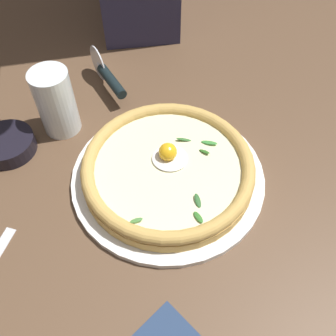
# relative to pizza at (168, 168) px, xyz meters

# --- Properties ---
(ground_plane) EXTENTS (2.40, 2.40, 0.03)m
(ground_plane) POSITION_rel_pizza_xyz_m (0.04, -0.04, -0.05)
(ground_plane) COLOR brown
(ground_plane) RESTS_ON ground
(pizza_plate) EXTENTS (0.35, 0.35, 0.01)m
(pizza_plate) POSITION_rel_pizza_xyz_m (0.00, 0.00, -0.03)
(pizza_plate) COLOR white
(pizza_plate) RESTS_ON ground
(pizza) EXTENTS (0.31, 0.31, 0.06)m
(pizza) POSITION_rel_pizza_xyz_m (0.00, 0.00, 0.00)
(pizza) COLOR gold
(pizza) RESTS_ON pizza_plate
(side_bowl) EXTENTS (0.11, 0.11, 0.03)m
(side_bowl) POSITION_rel_pizza_xyz_m (0.31, -0.05, -0.02)
(side_bowl) COLOR black
(side_bowl) RESTS_ON ground
(pizza_cutter) EXTENTS (0.10, 0.14, 0.08)m
(pizza_cutter) POSITION_rel_pizza_xyz_m (0.15, -0.24, 0.01)
(pizza_cutter) COLOR silver
(pizza_cutter) RESTS_ON ground
(drinking_glass) EXTENTS (0.07, 0.07, 0.14)m
(drinking_glass) POSITION_rel_pizza_xyz_m (0.22, -0.12, 0.03)
(drinking_glass) COLOR silver
(drinking_glass) RESTS_ON ground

